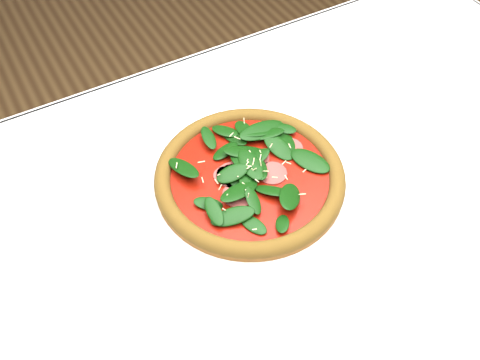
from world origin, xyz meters
TOP-DOWN VIEW (x-y plane):
  - dining_table at (0.00, 0.00)m, footprint 1.21×0.81m
  - plate at (-0.04, 0.09)m, footprint 0.31×0.31m
  - pizza at (-0.04, 0.09)m, footprint 0.34×0.34m

SIDE VIEW (x-z plane):
  - dining_table at x=0.00m, z-range 0.27..1.02m
  - plate at x=-0.04m, z-range 0.75..0.76m
  - pizza at x=-0.04m, z-range 0.76..0.79m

